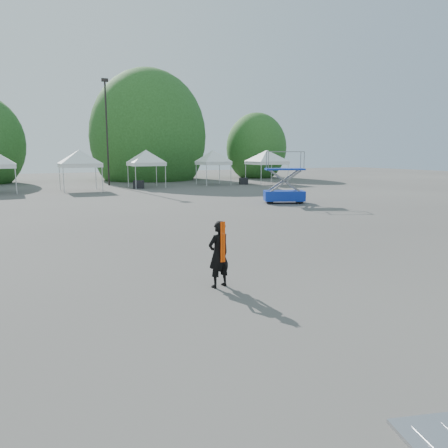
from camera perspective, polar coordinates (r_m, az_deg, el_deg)
name	(u,v)px	position (r m, az deg, el deg)	size (l,w,h in m)	color
ground	(237,270)	(11.88, 1.73, -6.04)	(120.00, 120.00, 0.00)	#474442
light_pole_east	(107,126)	(43.01, -15.08, 12.24)	(0.60, 0.25, 9.80)	black
tree_mid_e	(148,137)	(51.21, -9.85, 11.16)	(5.12, 5.12, 7.79)	#382314
tree_far_e	(256,148)	(54.48, 4.24, 9.88)	(3.84, 3.84, 5.84)	#382314
tent_e	(79,153)	(37.65, -18.38, 8.79)	(4.44, 4.44, 3.88)	silver
tent_f	(146,153)	(39.88, -10.17, 9.12)	(4.07, 4.07, 3.88)	silver
tent_g	(213,153)	(42.36, -1.42, 9.27)	(3.86, 3.86, 3.88)	silver
tent_h	(267,153)	(43.86, 5.61, 9.24)	(4.62, 4.62, 3.88)	silver
man	(219,254)	(10.25, -0.69, -3.95)	(0.65, 0.51, 1.59)	black
scissor_lift	(285,177)	(27.37, 7.91, 6.07)	(2.76, 2.14, 3.19)	#0B169B
crate_mid	(139,184)	(38.89, -11.09, 5.09)	(0.89, 0.69, 0.69)	black
crate_east	(244,181)	(43.08, 2.57, 5.62)	(0.81, 0.63, 0.63)	black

